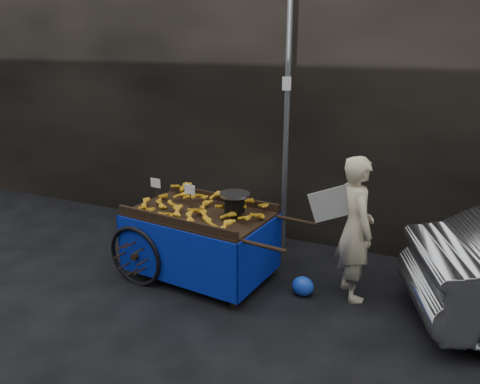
% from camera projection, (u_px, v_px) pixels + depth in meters
% --- Properties ---
extents(ground, '(80.00, 80.00, 0.00)m').
position_uv_depth(ground, '(228.00, 281.00, 6.03)').
color(ground, black).
rests_on(ground, ground).
extents(building_wall, '(13.50, 2.00, 5.00)m').
position_uv_depth(building_wall, '(320.00, 70.00, 7.36)').
color(building_wall, black).
rests_on(building_wall, ground).
extents(street_pole, '(0.12, 0.10, 4.00)m').
position_uv_depth(street_pole, '(287.00, 113.00, 6.42)').
color(street_pole, slate).
rests_on(street_pole, ground).
extents(banana_cart, '(2.50, 1.37, 1.30)m').
position_uv_depth(banana_cart, '(196.00, 218.00, 5.94)').
color(banana_cart, black).
rests_on(banana_cart, ground).
extents(vendor, '(0.89, 0.76, 1.74)m').
position_uv_depth(vendor, '(355.00, 228.00, 5.44)').
color(vendor, beige).
rests_on(vendor, ground).
extents(plastic_bag, '(0.27, 0.22, 0.24)m').
position_uv_depth(plastic_bag, '(303.00, 286.00, 5.65)').
color(plastic_bag, blue).
rests_on(plastic_bag, ground).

